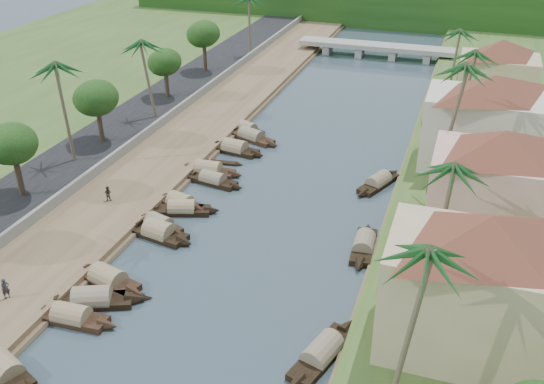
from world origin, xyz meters
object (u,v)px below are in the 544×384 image
(bridge, at_px, (377,48))
(person_near, at_px, (5,289))
(sampan_1, at_px, (5,371))
(building_near, at_px, (479,283))

(bridge, xyz_separation_m, person_near, (-14.83, -79.34, -0.06))
(sampan_1, bearing_deg, bridge, 106.49)
(sampan_1, height_order, person_near, person_near)
(person_near, bearing_deg, bridge, 21.00)
(building_near, distance_m, sampan_1, 31.84)
(bridge, distance_m, sampan_1, 86.07)
(sampan_1, xyz_separation_m, person_near, (-4.72, 6.13, 1.25))
(bridge, relative_size, building_near, 1.89)
(building_near, bearing_deg, person_near, -171.03)
(sampan_1, relative_size, person_near, 4.24)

